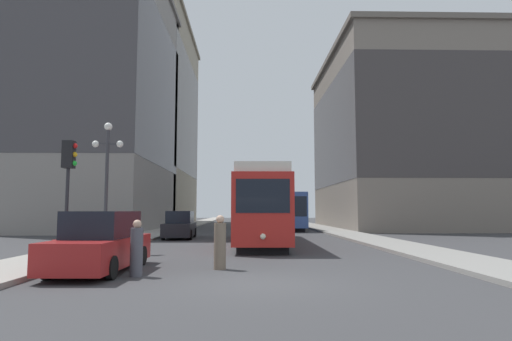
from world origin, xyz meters
TOP-DOWN VIEW (x-y plane):
  - ground_plane at (0.00, 0.00)m, footprint 200.00×200.00m
  - sidewalk_left at (-7.40, 40.00)m, footprint 2.78×120.00m
  - sidewalk_right at (7.40, 40.00)m, footprint 2.78×120.00m
  - streetcar at (0.51, 13.57)m, footprint 2.87×14.53m
  - transit_bus at (3.47, 31.01)m, footprint 3.00×12.31m
  - parked_car_left_near at (-4.71, 17.65)m, footprint 1.98×4.61m
  - parked_car_left_mid at (-4.71, 2.26)m, footprint 1.98×4.97m
  - pedestrian_crossing_near at (-3.38, 1.25)m, footprint 0.35×0.35m
  - pedestrian_crossing_far at (-1.12, 2.63)m, footprint 0.38×0.38m
  - traffic_light_near_left at (-6.39, 3.69)m, footprint 0.47×0.36m
  - lamp_post_left_near at (-6.61, 8.33)m, footprint 1.41×0.36m
  - fire_hydrant at (-6.40, 3.00)m, footprint 0.26×0.26m
  - building_left_corner at (-14.67, 30.71)m, footprint 12.36×19.76m
  - building_left_midblock at (-15.83, 50.34)m, footprint 14.69×23.79m
  - building_right_corner at (15.86, 34.22)m, footprint 14.75×21.94m

SIDE VIEW (x-z plane):
  - ground_plane at x=0.00m, z-range 0.00..0.00m
  - sidewalk_left at x=-7.40m, z-range 0.00..0.15m
  - sidewalk_right at x=7.40m, z-range 0.00..0.15m
  - fire_hydrant at x=-6.40m, z-range 0.15..0.90m
  - pedestrian_crossing_near at x=-3.38m, z-range -0.05..1.53m
  - pedestrian_crossing_far at x=-1.12m, z-range -0.06..1.64m
  - parked_car_left_near at x=-4.71m, z-range -0.07..1.75m
  - parked_car_left_mid at x=-4.71m, z-range -0.07..1.75m
  - transit_bus at x=3.47m, z-range 0.22..3.67m
  - streetcar at x=0.51m, z-range 0.16..4.05m
  - traffic_light_near_left at x=-6.39m, z-range 1.26..5.34m
  - lamp_post_left_near at x=-6.61m, z-range 1.03..6.73m
  - building_right_corner at x=15.86m, z-range 0.25..18.89m
  - building_left_corner at x=-14.67m, z-range 0.38..25.62m
  - building_left_midblock at x=-15.83m, z-range 0.44..29.30m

